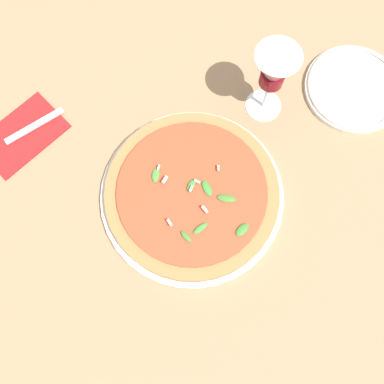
{
  "coord_description": "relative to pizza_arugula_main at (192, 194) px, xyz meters",
  "views": [
    {
      "loc": [
        0.14,
        0.22,
        0.77
      ],
      "look_at": [
        0.04,
        0.01,
        0.03
      ],
      "focal_mm": 42.0,
      "sensor_mm": 36.0,
      "label": 1
    }
  ],
  "objects": [
    {
      "name": "wine_glass",
      "position": [
        -0.2,
        -0.11,
        0.1
      ],
      "size": [
        0.08,
        0.08,
        0.16
      ],
      "color": "white",
      "rests_on": "ground_plane"
    },
    {
      "name": "pizza_arugula_main",
      "position": [
        0.0,
        0.0,
        0.0
      ],
      "size": [
        0.33,
        0.33,
        0.05
      ],
      "color": "silver",
      "rests_on": "ground_plane"
    },
    {
      "name": "side_plate_white",
      "position": [
        -0.38,
        -0.06,
        -0.01
      ],
      "size": [
        0.19,
        0.19,
        0.02
      ],
      "color": "silver",
      "rests_on": "ground_plane"
    },
    {
      "name": "ground_plane",
      "position": [
        -0.04,
        -0.01,
        -0.02
      ],
      "size": [
        6.0,
        6.0,
        0.0
      ],
      "primitive_type": "plane",
      "color": "#9E7A56"
    },
    {
      "name": "fork",
      "position": [
        0.24,
        -0.25,
        -0.01
      ],
      "size": [
        0.19,
        0.04,
        0.0
      ],
      "rotation": [
        0.0,
        0.0,
        0.14
      ],
      "color": "silver",
      "rests_on": "ground_plane"
    },
    {
      "name": "napkin",
      "position": [
        0.24,
        -0.25,
        -0.01
      ],
      "size": [
        0.18,
        0.15,
        0.01
      ],
      "rotation": [
        0.0,
        0.0,
        0.33
      ],
      "color": "#B21E1E",
      "rests_on": "ground_plane"
    }
  ]
}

